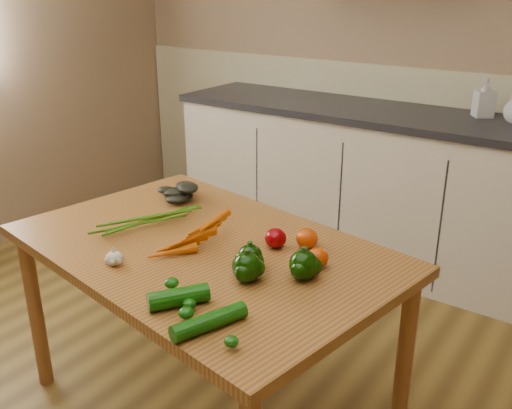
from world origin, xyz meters
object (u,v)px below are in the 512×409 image
object	(u,v)px
table	(204,265)
pepper_b	(304,265)
tomato_a	(276,238)
zucchini_b	(179,297)
tomato_b	(307,238)
garlic_bulb	(114,258)
zucchini_a	(209,321)
pepper_c	(247,267)
soap_bottle_b	(485,98)
tomato_c	(318,258)
pepper_a	(250,257)
leafy_greens	(181,187)
carrot_bunch	(180,231)

from	to	relation	value
table	pepper_b	xyz separation A→B (m)	(0.41, -0.01, 0.13)
tomato_a	zucchini_b	distance (m)	0.47
tomato_a	tomato_b	distance (m)	0.11
table	garlic_bulb	world-z (taller)	garlic_bulb
zucchini_a	zucchini_b	size ratio (longest dim) A/B	1.25
pepper_b	tomato_b	distance (m)	0.22
pepper_c	tomato_b	bearing A→B (deg)	83.85
soap_bottle_b	zucchini_a	distance (m)	2.14
soap_bottle_b	tomato_c	size ratio (longest dim) A/B	2.92
zucchini_a	table	bearing A→B (deg)	131.78
table	zucchini_b	xyz separation A→B (m)	(0.20, -0.34, 0.11)
pepper_a	tomato_a	xyz separation A→B (m)	(-0.02, 0.18, -0.01)
leafy_greens	tomato_c	xyz separation A→B (m)	(0.77, -0.21, -0.02)
soap_bottle_b	tomato_c	xyz separation A→B (m)	(-0.05, -1.65, -0.26)
tomato_b	soap_bottle_b	bearing A→B (deg)	84.44
leafy_greens	tomato_b	xyz separation A→B (m)	(0.68, -0.11, -0.01)
leafy_greens	tomato_a	world-z (taller)	leafy_greens
pepper_b	zucchini_a	xyz separation A→B (m)	(-0.06, -0.38, -0.02)
carrot_bunch	garlic_bulb	world-z (taller)	carrot_bunch
leafy_greens	zucchini_a	size ratio (longest dim) A/B	0.88
pepper_a	pepper_c	world-z (taller)	pepper_c
pepper_a	zucchini_b	bearing A→B (deg)	-96.97
leafy_greens	tomato_a	distance (m)	0.61
pepper_b	tomato_a	distance (m)	0.23
tomato_a	zucchini_b	size ratio (longest dim) A/B	0.44
pepper_c	tomato_b	distance (m)	0.31
tomato_b	tomato_c	world-z (taller)	tomato_b
table	tomato_b	bearing A→B (deg)	41.11
tomato_a	soap_bottle_b	bearing A→B (deg)	81.55
garlic_bulb	carrot_bunch	bearing A→B (deg)	80.32
pepper_b	zucchini_a	distance (m)	0.38
leafy_greens	pepper_c	size ratio (longest dim) A/B	2.10
garlic_bulb	tomato_c	world-z (taller)	tomato_c
pepper_b	pepper_c	size ratio (longest dim) A/B	1.01
table	tomato_a	xyz separation A→B (m)	(0.22, 0.13, 0.11)
leafy_greens	pepper_c	world-z (taller)	leafy_greens
pepper_b	zucchini_a	bearing A→B (deg)	-99.39
pepper_b	tomato_c	distance (m)	0.09
tomato_b	garlic_bulb	bearing A→B (deg)	-133.60
carrot_bunch	pepper_b	size ratio (longest dim) A/B	2.70
pepper_a	zucchini_a	distance (m)	0.35
soap_bottle_b	garlic_bulb	size ratio (longest dim) A/B	3.71
garlic_bulb	pepper_a	world-z (taller)	pepper_a
pepper_c	tomato_c	distance (m)	0.24
tomato_a	zucchini_a	xyz separation A→B (m)	(0.13, -0.51, -0.01)
pepper_b	tomato_c	bearing A→B (deg)	91.74
leafy_greens	zucchini_a	bearing A→B (deg)	-43.82
tomato_c	table	bearing A→B (deg)	-168.16
tomato_a	garlic_bulb	bearing A→B (deg)	-131.21
pepper_c	tomato_c	xyz separation A→B (m)	(0.13, 0.20, -0.01)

